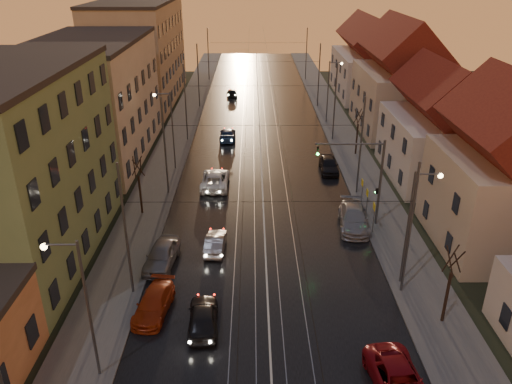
{
  "coord_description": "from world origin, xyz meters",
  "views": [
    {
      "loc": [
        -0.93,
        -17.34,
        19.35
      ],
      "look_at": [
        -0.65,
        18.87,
        2.55
      ],
      "focal_mm": 35.0,
      "sensor_mm": 36.0,
      "label": 1
    }
  ],
  "objects_px": {
    "driving_car_0": "(203,317)",
    "parked_left_3": "(162,255)",
    "street_lamp_3": "(331,86)",
    "street_lamp_1": "(414,217)",
    "parked_right_0": "(399,382)",
    "parked_right_1": "(354,218)",
    "parked_right_2": "(329,165)",
    "driving_car_3": "(228,134)",
    "driving_car_1": "(215,243)",
    "street_lamp_0": "(80,298)",
    "street_lamp_2": "(169,123)",
    "parked_left_2": "(154,304)",
    "driving_car_2": "(215,179)",
    "traffic_light_mast": "(368,172)",
    "driving_car_4": "(232,93)"
  },
  "relations": [
    {
      "from": "driving_car_0",
      "to": "parked_left_3",
      "type": "xyz_separation_m",
      "value": [
        -3.47,
        6.6,
        0.07
      ]
    },
    {
      "from": "street_lamp_3",
      "to": "parked_left_3",
      "type": "bearing_deg",
      "value": -115.94
    },
    {
      "from": "street_lamp_1",
      "to": "parked_left_3",
      "type": "relative_size",
      "value": 1.73
    },
    {
      "from": "parked_right_0",
      "to": "parked_right_1",
      "type": "distance_m",
      "value": 16.94
    },
    {
      "from": "parked_right_0",
      "to": "parked_right_2",
      "type": "xyz_separation_m",
      "value": [
        0.56,
        28.5,
        0.04
      ]
    },
    {
      "from": "driving_car_3",
      "to": "parked_right_0",
      "type": "bearing_deg",
      "value": 104.23
    },
    {
      "from": "parked_left_3",
      "to": "parked_right_2",
      "type": "bearing_deg",
      "value": 56.81
    },
    {
      "from": "driving_car_1",
      "to": "driving_car_3",
      "type": "bearing_deg",
      "value": -86.47
    },
    {
      "from": "driving_car_0",
      "to": "parked_right_0",
      "type": "xyz_separation_m",
      "value": [
        10.0,
        -4.98,
        -0.01
      ]
    },
    {
      "from": "street_lamp_0",
      "to": "street_lamp_3",
      "type": "height_order",
      "value": "same"
    },
    {
      "from": "street_lamp_2",
      "to": "parked_left_2",
      "type": "height_order",
      "value": "street_lamp_2"
    },
    {
      "from": "street_lamp_0",
      "to": "parked_right_1",
      "type": "height_order",
      "value": "street_lamp_0"
    },
    {
      "from": "driving_car_2",
      "to": "driving_car_3",
      "type": "height_order",
      "value": "driving_car_2"
    },
    {
      "from": "traffic_light_mast",
      "to": "driving_car_4",
      "type": "height_order",
      "value": "traffic_light_mast"
    },
    {
      "from": "parked_left_3",
      "to": "parked_right_2",
      "type": "distance_m",
      "value": 21.98
    },
    {
      "from": "street_lamp_1",
      "to": "driving_car_2",
      "type": "relative_size",
      "value": 1.48
    },
    {
      "from": "driving_car_3",
      "to": "parked_left_2",
      "type": "height_order",
      "value": "driving_car_3"
    },
    {
      "from": "traffic_light_mast",
      "to": "parked_right_2",
      "type": "bearing_deg",
      "value": 96.24
    },
    {
      "from": "traffic_light_mast",
      "to": "parked_left_2",
      "type": "distance_m",
      "value": 18.89
    },
    {
      "from": "driving_car_4",
      "to": "parked_left_2",
      "type": "xyz_separation_m",
      "value": [
        -2.83,
        -53.01,
        0.02
      ]
    },
    {
      "from": "street_lamp_2",
      "to": "parked_left_3",
      "type": "bearing_deg",
      "value": -84.07
    },
    {
      "from": "street_lamp_0",
      "to": "parked_left_2",
      "type": "height_order",
      "value": "street_lamp_0"
    },
    {
      "from": "driving_car_3",
      "to": "parked_right_2",
      "type": "bearing_deg",
      "value": 136.34
    },
    {
      "from": "driving_car_3",
      "to": "driving_car_1",
      "type": "bearing_deg",
      "value": 90.04
    },
    {
      "from": "driving_car_0",
      "to": "parked_left_2",
      "type": "height_order",
      "value": "driving_car_0"
    },
    {
      "from": "street_lamp_3",
      "to": "parked_right_2",
      "type": "bearing_deg",
      "value": -97.96
    },
    {
      "from": "parked_right_0",
      "to": "parked_right_2",
      "type": "bearing_deg",
      "value": 82.82
    },
    {
      "from": "parked_right_0",
      "to": "parked_right_2",
      "type": "height_order",
      "value": "parked_right_2"
    },
    {
      "from": "parked_left_3",
      "to": "street_lamp_1",
      "type": "bearing_deg",
      "value": -1.62
    },
    {
      "from": "driving_car_3",
      "to": "street_lamp_2",
      "type": "bearing_deg",
      "value": 60.0
    },
    {
      "from": "parked_right_2",
      "to": "parked_right_0",
      "type": "bearing_deg",
      "value": -89.53
    },
    {
      "from": "driving_car_0",
      "to": "parked_left_3",
      "type": "bearing_deg",
      "value": -65.61
    },
    {
      "from": "street_lamp_0",
      "to": "driving_car_4",
      "type": "distance_m",
      "value": 58.45
    },
    {
      "from": "street_lamp_3",
      "to": "driving_car_1",
      "type": "distance_m",
      "value": 34.5
    },
    {
      "from": "driving_car_1",
      "to": "parked_right_0",
      "type": "distance_m",
      "value": 16.71
    },
    {
      "from": "street_lamp_1",
      "to": "street_lamp_2",
      "type": "distance_m",
      "value": 27.05
    },
    {
      "from": "traffic_light_mast",
      "to": "street_lamp_3",
      "type": "bearing_deg",
      "value": 87.73
    },
    {
      "from": "street_lamp_3",
      "to": "parked_left_3",
      "type": "distance_m",
      "value": 37.66
    },
    {
      "from": "street_lamp_1",
      "to": "driving_car_2",
      "type": "height_order",
      "value": "street_lamp_1"
    },
    {
      "from": "parked_left_3",
      "to": "street_lamp_3",
      "type": "bearing_deg",
      "value": 70.55
    },
    {
      "from": "street_lamp_3",
      "to": "driving_car_2",
      "type": "bearing_deg",
      "value": -123.62
    },
    {
      "from": "driving_car_0",
      "to": "driving_car_2",
      "type": "height_order",
      "value": "driving_car_2"
    },
    {
      "from": "street_lamp_2",
      "to": "driving_car_2",
      "type": "height_order",
      "value": "street_lamp_2"
    },
    {
      "from": "driving_car_3",
      "to": "driving_car_4",
      "type": "relative_size",
      "value": 1.26
    },
    {
      "from": "traffic_light_mast",
      "to": "parked_left_2",
      "type": "height_order",
      "value": "traffic_light_mast"
    },
    {
      "from": "driving_car_0",
      "to": "driving_car_3",
      "type": "distance_m",
      "value": 33.52
    },
    {
      "from": "driving_car_1",
      "to": "parked_left_3",
      "type": "bearing_deg",
      "value": 30.93
    },
    {
      "from": "driving_car_1",
      "to": "parked_right_2",
      "type": "distance_m",
      "value": 18.28
    },
    {
      "from": "driving_car_2",
      "to": "parked_right_1",
      "type": "relative_size",
      "value": 1.0
    },
    {
      "from": "driving_car_2",
      "to": "parked_right_0",
      "type": "relative_size",
      "value": 1.06
    }
  ]
}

